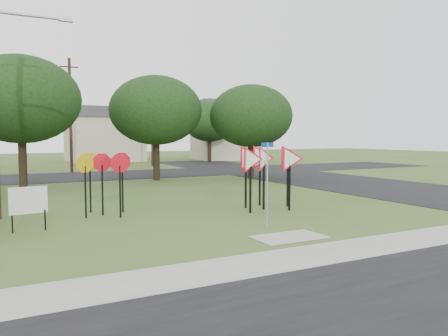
% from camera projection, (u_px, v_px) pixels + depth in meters
% --- Properties ---
extents(ground, '(140.00, 140.00, 0.00)m').
position_uv_depth(ground, '(246.00, 223.00, 14.42)').
color(ground, '#36511E').
extents(sidewalk, '(30.00, 1.60, 0.02)m').
position_uv_depth(sidewalk, '(332.00, 252.00, 10.70)').
color(sidewalk, gray).
rests_on(sidewalk, ground).
extents(planting_strip, '(30.00, 0.80, 0.02)m').
position_uv_depth(planting_strip, '(369.00, 265.00, 9.64)').
color(planting_strip, '#36511E').
rests_on(planting_strip, ground).
extents(street_right, '(8.00, 50.00, 0.02)m').
position_uv_depth(street_right, '(326.00, 180.00, 28.79)').
color(street_right, black).
rests_on(street_right, ground).
extents(street_far, '(60.00, 8.00, 0.02)m').
position_uv_depth(street_far, '(109.00, 175.00, 32.11)').
color(street_far, black).
rests_on(street_far, ground).
extents(curb_pad, '(2.00, 1.20, 0.02)m').
position_uv_depth(curb_pad, '(289.00, 237.00, 12.30)').
color(curb_pad, gray).
rests_on(curb_pad, ground).
extents(street_name_sign, '(0.53, 0.17, 2.66)m').
position_uv_depth(street_name_sign, '(267.00, 179.00, 13.42)').
color(street_name_sign, '#9C9EA4').
rests_on(street_name_sign, ground).
extents(stop_sign_cluster, '(2.07, 1.88, 2.27)m').
position_uv_depth(stop_sign_cluster, '(104.00, 168.00, 15.73)').
color(stop_sign_cluster, black).
rests_on(stop_sign_cluster, ground).
extents(yield_sign_cluster, '(3.27, 2.00, 2.56)m').
position_uv_depth(yield_sign_cluster, '(266.00, 161.00, 17.10)').
color(yield_sign_cluster, black).
rests_on(yield_sign_cluster, ground).
extents(info_board, '(1.08, 0.15, 1.35)m').
position_uv_depth(info_board, '(28.00, 202.00, 13.01)').
color(info_board, black).
rests_on(info_board, ground).
extents(far_pole_a, '(1.40, 0.24, 9.00)m').
position_uv_depth(far_pole_a, '(70.00, 114.00, 34.40)').
color(far_pole_a, '#3C271C').
rests_on(far_pole_a, ground).
extents(far_pole_b, '(1.40, 0.24, 8.50)m').
position_uv_depth(far_pole_b, '(152.00, 121.00, 41.64)').
color(far_pole_b, '#3C271C').
rests_on(far_pole_b, ground).
extents(house_mid, '(8.40, 8.40, 6.20)m').
position_uv_depth(house_mid, '(104.00, 134.00, 51.43)').
color(house_mid, beige).
rests_on(house_mid, ground).
extents(house_right, '(8.30, 8.30, 7.20)m').
position_uv_depth(house_right, '(225.00, 130.00, 54.30)').
color(house_right, beige).
rests_on(house_right, ground).
extents(tree_near_left, '(6.40, 6.40, 7.27)m').
position_uv_depth(tree_near_left, '(21.00, 100.00, 23.70)').
color(tree_near_left, black).
rests_on(tree_near_left, ground).
extents(tree_near_mid, '(6.00, 6.00, 6.80)m').
position_uv_depth(tree_near_mid, '(156.00, 110.00, 28.29)').
color(tree_near_mid, black).
rests_on(tree_near_mid, ground).
extents(tree_near_right, '(5.60, 5.60, 6.33)m').
position_uv_depth(tree_near_right, '(251.00, 116.00, 29.30)').
color(tree_near_right, black).
rests_on(tree_near_right, ground).
extents(tree_far_right, '(6.00, 6.00, 6.80)m').
position_uv_depth(tree_far_right, '(209.00, 122.00, 48.85)').
color(tree_far_right, black).
rests_on(tree_far_right, ground).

